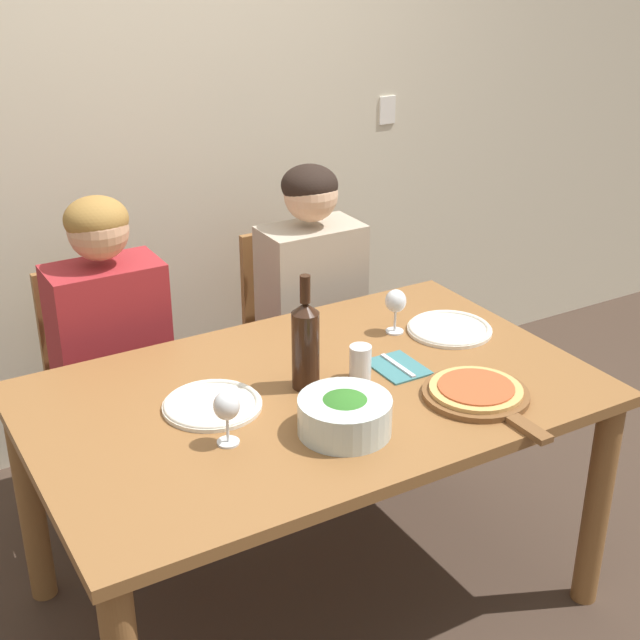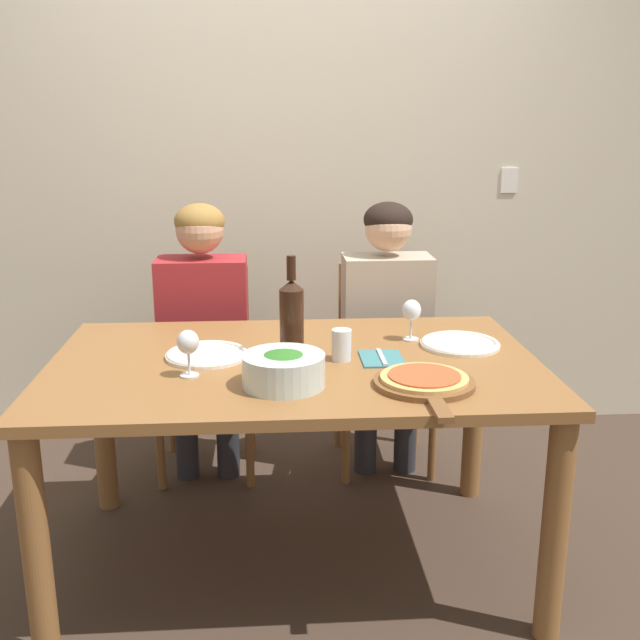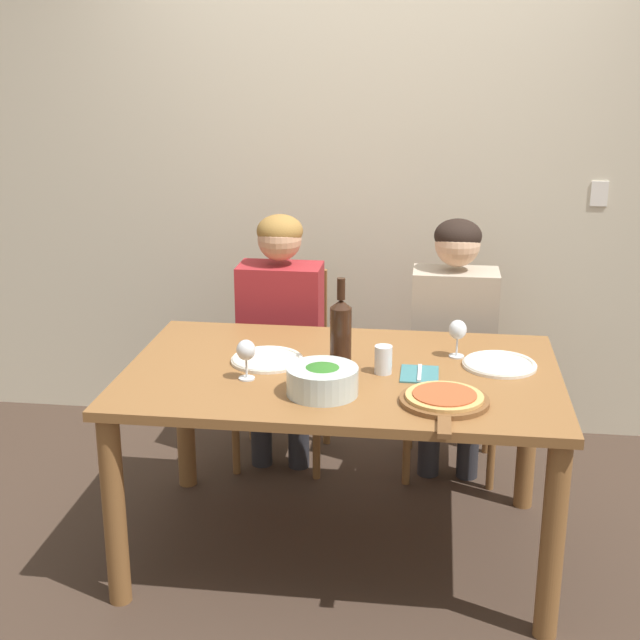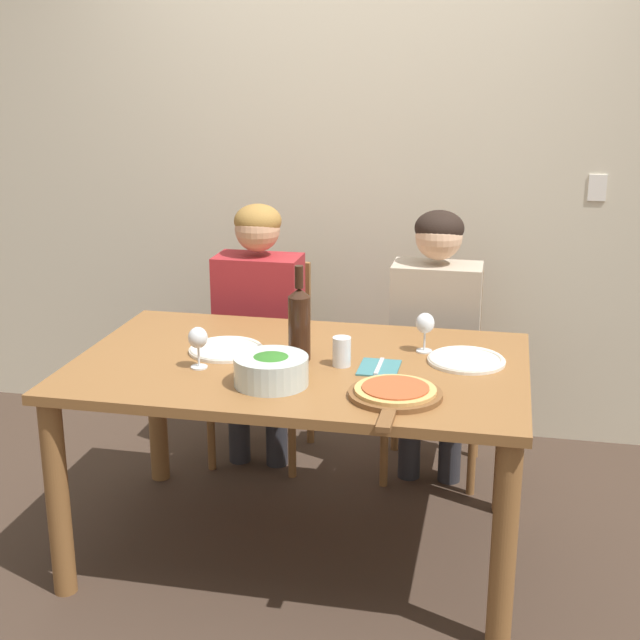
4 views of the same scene
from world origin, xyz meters
The scene contains 16 objects.
ground_plane centered at (0.00, 0.00, 0.00)m, with size 40.00×40.00×0.00m, color #3D2D23.
back_wall centered at (0.00, 1.28, 1.35)m, with size 10.00×0.06×2.70m.
dining_table centered at (0.00, 0.00, 0.65)m, with size 1.63×1.02×0.77m.
chair_left centered at (-0.37, 0.85, 0.48)m, with size 0.42×0.42×0.90m.
chair_right centered at (0.43, 0.85, 0.48)m, with size 0.42×0.42×0.90m.
person_woman centered at (-0.37, 0.74, 0.72)m, with size 0.47×0.51×1.21m.
person_man centered at (0.43, 0.74, 0.72)m, with size 0.47×0.51×1.21m.
wine_bottle centered at (-0.01, 0.03, 0.91)m, with size 0.08×0.08×0.35m.
broccoli_bowl centered at (-0.04, -0.24, 0.82)m, with size 0.25×0.25×0.11m.
dinner_plate_left centered at (-0.29, 0.05, 0.78)m, with size 0.28×0.28×0.02m.
dinner_plate_right centered at (0.59, 0.12, 0.78)m, with size 0.28×0.28×0.02m.
pizza_on_board centered at (0.38, -0.28, 0.78)m, with size 0.31×0.45×0.04m.
wine_glass_left centered at (-0.33, -0.14, 0.87)m, with size 0.07×0.07×0.15m.
wine_glass_right centered at (0.43, 0.20, 0.87)m, with size 0.07×0.07×0.15m.
water_tumbler centered at (0.16, -0.01, 0.82)m, with size 0.07×0.07×0.11m.
fork_on_napkin centered at (0.29, -0.01, 0.77)m, with size 0.14×0.18×0.01m.
Camera 1 is at (-1.13, -1.98, 2.02)m, focal length 50.00 mm.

